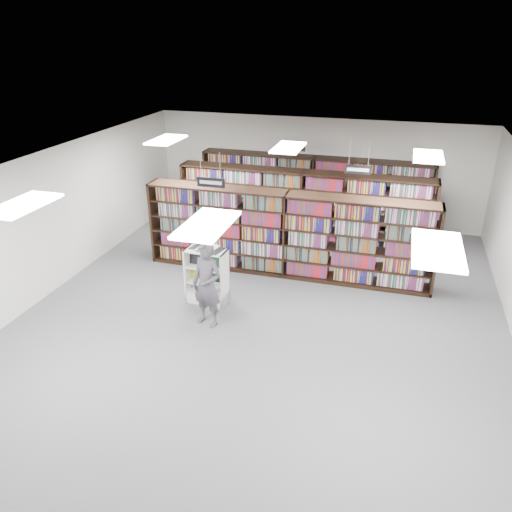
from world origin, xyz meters
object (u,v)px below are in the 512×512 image
(bookshelf_row_near, at_px, (286,235))
(shopper, at_px, (207,285))
(endcap_display, at_px, (208,283))
(open_book, at_px, (207,248))

(bookshelf_row_near, bearing_deg, shopper, -110.22)
(endcap_display, bearing_deg, bookshelf_row_near, 56.51)
(endcap_display, distance_m, open_book, 0.85)
(endcap_display, height_order, open_book, open_book)
(bookshelf_row_near, height_order, open_book, bookshelf_row_near)
(bookshelf_row_near, relative_size, open_book, 9.06)
(endcap_display, xyz_separation_m, shopper, (0.35, -0.89, 0.46))
(shopper, bearing_deg, bookshelf_row_near, 83.90)
(bookshelf_row_near, relative_size, endcap_display, 5.53)
(shopper, bearing_deg, open_book, 125.06)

